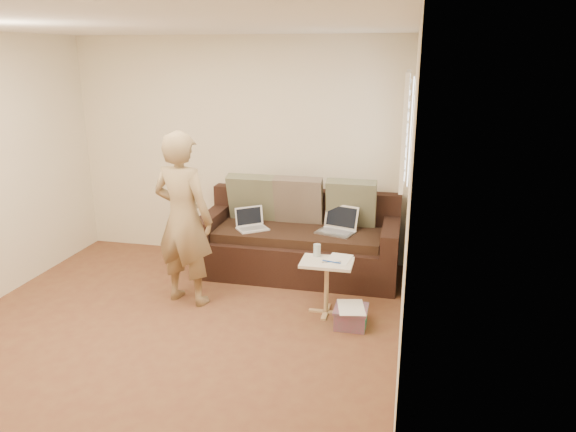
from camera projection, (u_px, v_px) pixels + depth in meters
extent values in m
plane|color=brown|center=(162.00, 341.00, 4.69)|extent=(4.50, 4.50, 0.00)
plane|color=white|center=(139.00, 24.00, 3.94)|extent=(4.50, 4.50, 0.00)
plane|color=beige|center=(238.00, 150.00, 6.41)|extent=(4.00, 0.00, 4.00)
plane|color=beige|center=(407.00, 212.00, 3.89)|extent=(0.00, 4.50, 4.50)
imported|color=olive|center=(183.00, 219.00, 5.22)|extent=(0.70, 0.55, 1.73)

